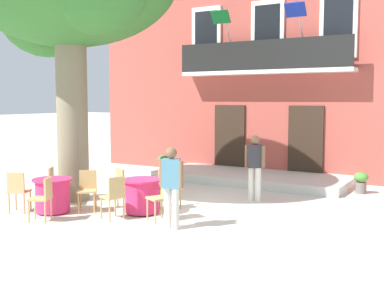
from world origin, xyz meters
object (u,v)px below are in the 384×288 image
at_px(cafe_chair_middle_1, 56,183).
at_px(ground_planter_left, 164,163).
at_px(cafe_chair_near_tree_2, 162,195).
at_px(cafe_chair_middle_3, 43,196).
at_px(cafe_chair_middle_0, 88,188).
at_px(cafe_chair_middle_2, 18,189).
at_px(pedestrian_near_entrance, 255,164).
at_px(cafe_table_middle, 53,195).
at_px(cafe_chair_near_tree_3, 168,185).
at_px(pedestrian_mid_plaza, 171,183).
at_px(cafe_table_near_tree, 142,196).
at_px(ground_planter_right, 361,181).
at_px(cafe_chair_near_tree_0, 124,185).
at_px(cafe_chair_near_tree_1, 114,194).

relative_size(cafe_chair_middle_1, ground_planter_left, 1.51).
bearing_deg(cafe_chair_near_tree_2, cafe_chair_middle_3, -147.03).
relative_size(cafe_chair_middle_0, cafe_chair_middle_2, 1.00).
xyz_separation_m(cafe_chair_middle_0, pedestrian_near_entrance, (2.80, 2.86, 0.39)).
bearing_deg(pedestrian_near_entrance, cafe_chair_middle_1, -144.13).
bearing_deg(cafe_chair_middle_1, cafe_table_middle, -49.31).
distance_m(cafe_chair_near_tree_3, cafe_chair_middle_2, 3.31).
bearing_deg(cafe_chair_near_tree_3, cafe_chair_middle_2, -141.22).
bearing_deg(pedestrian_near_entrance, cafe_chair_middle_0, -134.41).
relative_size(cafe_chair_near_tree_3, ground_planter_left, 1.51).
bearing_deg(cafe_chair_middle_1, pedestrian_mid_plaza, -5.84).
relative_size(cafe_table_near_tree, ground_planter_right, 1.52).
relative_size(cafe_table_middle, cafe_chair_middle_3, 0.95).
height_order(cafe_chair_near_tree_2, cafe_chair_middle_3, same).
bearing_deg(cafe_chair_near_tree_3, pedestrian_near_entrance, 49.77).
relative_size(cafe_table_near_tree, cafe_chair_middle_1, 0.95).
relative_size(cafe_table_middle, cafe_chair_middle_1, 0.95).
xyz_separation_m(cafe_chair_near_tree_0, ground_planter_left, (-2.11, 4.80, -0.19)).
relative_size(cafe_table_near_tree, cafe_table_middle, 1.00).
relative_size(pedestrian_near_entrance, pedestrian_mid_plaza, 1.02).
distance_m(cafe_table_near_tree, cafe_chair_near_tree_2, 0.77).
relative_size(cafe_chair_middle_1, pedestrian_mid_plaza, 0.57).
height_order(cafe_chair_near_tree_0, cafe_chair_middle_3, same).
bearing_deg(cafe_chair_near_tree_3, cafe_chair_middle_3, -123.55).
bearing_deg(cafe_chair_middle_0, ground_planter_right, 47.09).
relative_size(cafe_chair_near_tree_0, cafe_chair_near_tree_1, 1.00).
bearing_deg(cafe_chair_near_tree_3, cafe_chair_near_tree_2, -63.47).
xyz_separation_m(cafe_chair_middle_2, ground_planter_right, (6.05, 6.11, -0.21)).
relative_size(cafe_chair_near_tree_2, pedestrian_mid_plaza, 0.57).
bearing_deg(cafe_chair_middle_3, cafe_chair_middle_1, 126.73).
bearing_deg(pedestrian_near_entrance, cafe_chair_middle_3, -126.51).
relative_size(cafe_chair_middle_2, pedestrian_near_entrance, 0.56).
bearing_deg(cafe_chair_near_tree_0, cafe_chair_near_tree_2, -20.94).
xyz_separation_m(cafe_chair_near_tree_0, cafe_chair_middle_1, (-1.52, -0.65, 0.00)).
xyz_separation_m(cafe_chair_near_tree_2, pedestrian_near_entrance, (0.93, 2.68, 0.39)).
bearing_deg(cafe_table_near_tree, cafe_table_middle, -151.23).
bearing_deg(cafe_table_middle, cafe_chair_middle_1, 130.69).
distance_m(cafe_chair_near_tree_1, cafe_chair_near_tree_2, 0.99).
height_order(cafe_chair_middle_1, cafe_chair_middle_3, same).
distance_m(cafe_chair_middle_2, pedestrian_mid_plaza, 3.69).
bearing_deg(ground_planter_right, cafe_table_middle, -133.44).
bearing_deg(ground_planter_right, ground_planter_left, 177.34).
distance_m(cafe_chair_near_tree_0, pedestrian_near_entrance, 3.19).
bearing_deg(cafe_chair_near_tree_0, cafe_chair_middle_2, -135.90).
relative_size(cafe_chair_near_tree_3, ground_planter_right, 1.60).
height_order(cafe_table_near_tree, cafe_chair_near_tree_1, cafe_chair_near_tree_1).
relative_size(cafe_chair_near_tree_1, cafe_chair_near_tree_2, 1.00).
xyz_separation_m(cafe_chair_near_tree_1, cafe_chair_near_tree_2, (0.87, 0.46, 0.00)).
relative_size(cafe_table_near_tree, pedestrian_near_entrance, 0.53).
bearing_deg(pedestrian_mid_plaza, cafe_chair_middle_0, 173.29).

